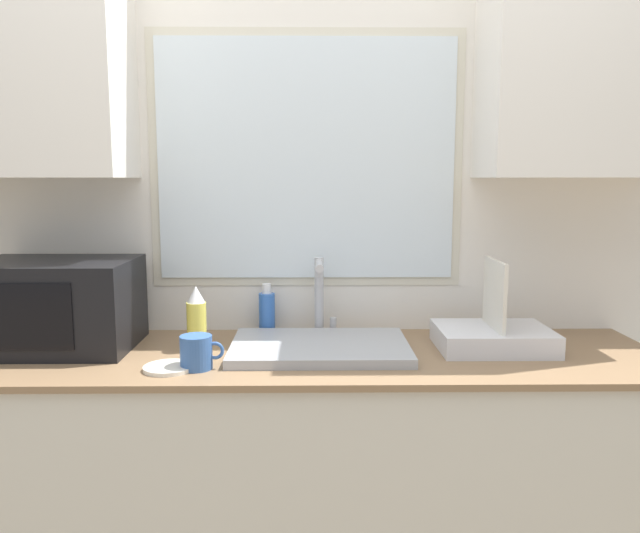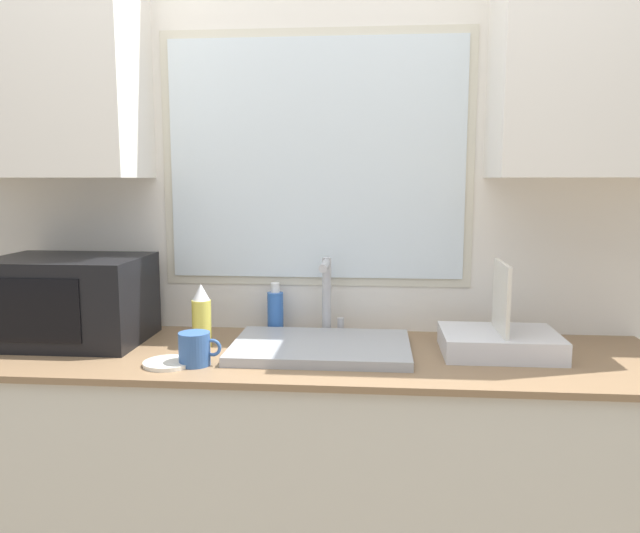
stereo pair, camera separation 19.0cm
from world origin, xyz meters
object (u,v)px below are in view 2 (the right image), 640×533
(soap_bottle, at_px, (275,311))
(mug_near_sink, at_px, (195,349))
(spray_bottle, at_px, (202,316))
(faucet, at_px, (327,290))
(microwave, at_px, (70,300))
(dish_rack, at_px, (500,339))

(soap_bottle, bearing_deg, mug_near_sink, -112.81)
(spray_bottle, xyz_separation_m, soap_bottle, (0.21, 0.21, -0.02))
(faucet, bearing_deg, microwave, -170.19)
(faucet, xyz_separation_m, dish_rack, (0.56, -0.18, -0.12))
(dish_rack, relative_size, spray_bottle, 1.72)
(microwave, height_order, soap_bottle, microwave)
(soap_bottle, distance_m, mug_near_sink, 0.45)
(spray_bottle, relative_size, soap_bottle, 1.16)
(microwave, distance_m, spray_bottle, 0.46)
(microwave, xyz_separation_m, soap_bottle, (0.67, 0.18, -0.06))
(faucet, relative_size, mug_near_sink, 2.15)
(soap_bottle, relative_size, mug_near_sink, 1.41)
(microwave, bearing_deg, faucet, 9.81)
(faucet, height_order, dish_rack, dish_rack)
(soap_bottle, bearing_deg, faucet, -10.14)
(faucet, height_order, microwave, microwave)
(microwave, relative_size, spray_bottle, 2.38)
(soap_bottle, height_order, mug_near_sink, soap_bottle)
(dish_rack, relative_size, mug_near_sink, 2.82)
(faucet, xyz_separation_m, mug_near_sink, (-0.36, -0.38, -0.11))
(microwave, distance_m, soap_bottle, 0.70)
(microwave, bearing_deg, spray_bottle, -3.09)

